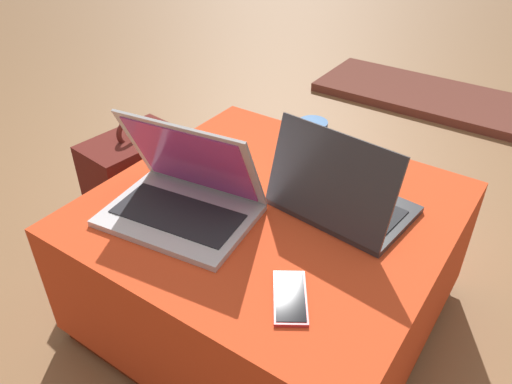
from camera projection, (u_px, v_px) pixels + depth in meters
ground_plane at (269, 311)px, 1.49m from camera, size 14.00×14.00×0.00m
ottoman at (270, 262)px, 1.38m from camera, size 0.86×0.83×0.40m
laptop_near at (183, 196)px, 1.21m from camera, size 0.38×0.30×0.25m
laptop_far at (340, 197)px, 1.21m from camera, size 0.34×0.26×0.23m
cell_phone at (290, 297)px, 1.00m from camera, size 0.14×0.16×0.01m
backpack at (136, 191)px, 1.68m from camera, size 0.27×0.33×0.46m
coffee_mug at (313, 135)px, 1.48m from camera, size 0.12×0.09×0.09m
fireplace_hearth at (448, 101)px, 2.67m from camera, size 1.40×0.50×0.04m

